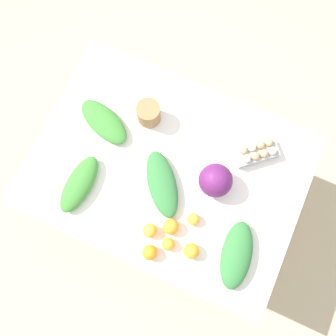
# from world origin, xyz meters

# --- Properties ---
(ground_plane) EXTENTS (8.00, 8.00, 0.00)m
(ground_plane) POSITION_xyz_m (0.00, 0.00, 0.00)
(ground_plane) COLOR #C6B289
(dining_table) EXTENTS (1.44, 1.05, 0.77)m
(dining_table) POSITION_xyz_m (0.00, 0.00, 0.68)
(dining_table) COLOR silver
(dining_table) RESTS_ON ground_plane
(cabbage_purple) EXTENTS (0.17, 0.17, 0.17)m
(cabbage_purple) POSITION_xyz_m (0.25, 0.03, 0.85)
(cabbage_purple) COLOR #601E5B
(cabbage_purple) RESTS_ON dining_table
(egg_carton) EXTENTS (0.24, 0.23, 0.09)m
(egg_carton) POSITION_xyz_m (0.39, 0.27, 0.81)
(egg_carton) COLOR #A8A8A3
(egg_carton) RESTS_ON dining_table
(paper_bag) EXTENTS (0.13, 0.13, 0.13)m
(paper_bag) POSITION_xyz_m (-0.21, 0.22, 0.83)
(paper_bag) COLOR #997047
(paper_bag) RESTS_ON dining_table
(greens_bunch_dandelion) EXTENTS (0.34, 0.37, 0.08)m
(greens_bunch_dandelion) POSITION_xyz_m (0.01, -0.09, 0.80)
(greens_bunch_dandelion) COLOR #337538
(greens_bunch_dandelion) RESTS_ON dining_table
(greens_bunch_scallion) EXTENTS (0.14, 0.33, 0.08)m
(greens_bunch_scallion) POSITION_xyz_m (-0.38, -0.27, 0.80)
(greens_bunch_scallion) COLOR #3D8433
(greens_bunch_scallion) RESTS_ON dining_table
(greens_bunch_beet_tops) EXTENTS (0.36, 0.26, 0.07)m
(greens_bunch_beet_tops) POSITION_xyz_m (-0.42, 0.09, 0.80)
(greens_bunch_beet_tops) COLOR #3D8433
(greens_bunch_beet_tops) RESTS_ON dining_table
(greens_bunch_kale) EXTENTS (0.21, 0.36, 0.09)m
(greens_bunch_kale) POSITION_xyz_m (0.49, -0.26, 0.81)
(greens_bunch_kale) COLOR #337538
(greens_bunch_kale) RESTS_ON dining_table
(orange_0) EXTENTS (0.07, 0.07, 0.07)m
(orange_0) POSITION_xyz_m (0.16, -0.36, 0.80)
(orange_0) COLOR orange
(orange_0) RESTS_ON dining_table
(orange_1) EXTENTS (0.08, 0.08, 0.08)m
(orange_1) POSITION_xyz_m (0.14, -0.27, 0.81)
(orange_1) COLOR orange
(orange_1) RESTS_ON dining_table
(orange_2) EXTENTS (0.08, 0.08, 0.08)m
(orange_2) POSITION_xyz_m (0.10, -0.43, 0.80)
(orange_2) COLOR orange
(orange_2) RESTS_ON dining_table
(orange_3) EXTENTS (0.06, 0.06, 0.06)m
(orange_3) POSITION_xyz_m (0.23, -0.19, 0.80)
(orange_3) COLOR #F9A833
(orange_3) RESTS_ON dining_table
(orange_4) EXTENTS (0.07, 0.07, 0.07)m
(orange_4) POSITION_xyz_m (0.05, -0.33, 0.80)
(orange_4) COLOR #F9A833
(orange_4) RESTS_ON dining_table
(orange_5) EXTENTS (0.08, 0.08, 0.08)m
(orange_5) POSITION_xyz_m (0.28, -0.34, 0.81)
(orange_5) COLOR orange
(orange_5) RESTS_ON dining_table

